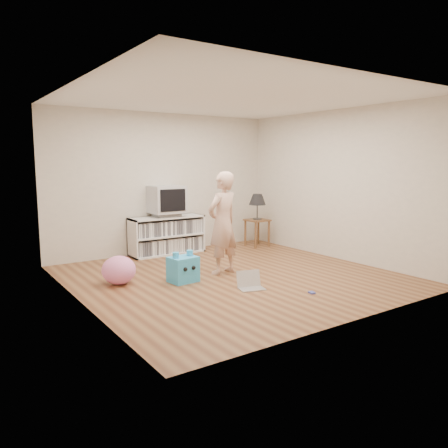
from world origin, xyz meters
name	(u,v)px	position (x,y,z in m)	size (l,w,h in m)	color
ground	(233,276)	(0.00, 0.00, 0.00)	(4.50, 4.50, 0.00)	brown
walls	(233,190)	(0.00, 0.00, 1.30)	(4.52, 4.52, 2.60)	silver
ceiling	(233,98)	(0.00, 0.00, 2.60)	(4.50, 4.50, 0.01)	white
media_unit	(167,235)	(-0.07, 2.04, 0.35)	(1.40, 0.45, 0.70)	white
dvd_deck	(167,215)	(-0.07, 2.02, 0.73)	(0.45, 0.35, 0.07)	gray
crt_tv	(166,199)	(-0.07, 2.02, 1.02)	(0.60, 0.53, 0.50)	#B0B0B6
side_table	(257,226)	(1.77, 1.65, 0.42)	(0.42, 0.42, 0.55)	brown
table_lamp	(257,200)	(1.77, 1.65, 0.94)	(0.34, 0.34, 0.52)	#333333
person	(223,223)	(-0.03, 0.23, 0.78)	(0.57, 0.37, 1.56)	#DAAC95
laptop	(250,284)	(-0.17, -0.64, 0.06)	(0.40, 0.35, 0.23)	silver
playing_cards	(312,293)	(0.36, -1.28, 0.01)	(0.07, 0.09, 0.02)	#424DB0
plush_blue	(183,269)	(-0.76, 0.15, 0.19)	(0.41, 0.37, 0.45)	#32AAED
plush_pink	(119,270)	(-1.57, 0.55, 0.20)	(0.47, 0.47, 0.40)	pink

